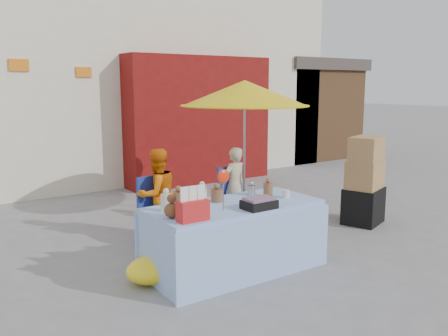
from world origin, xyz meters
TOP-DOWN VIEW (x-y plane):
  - ground at (0.00, 0.00)m, footprint 80.00×80.00m
  - backdrop at (0.52, 7.52)m, footprint 14.00×8.00m
  - market_table at (-0.09, -0.14)m, footprint 1.96×0.93m
  - chair_left at (-0.29, 1.17)m, footprint 0.54×0.53m
  - chair_right at (0.96, 1.17)m, footprint 0.54×0.53m
  - vendor_orange at (-0.28, 1.31)m, footprint 0.65×0.54m
  - vendor_beige at (0.97, 1.31)m, footprint 0.45×0.33m
  - umbrella at (1.27, 1.46)m, footprint 1.90×1.90m
  - box_stack at (2.54, 0.22)m, footprint 0.70×0.64m
  - tarp_bundle at (-0.95, 0.06)m, footprint 0.73×0.64m

SIDE VIEW (x-z plane):
  - ground at x=0.00m, z-range 0.00..0.00m
  - tarp_bundle at x=-0.95m, z-range 0.00..0.28m
  - chair_left at x=-0.29m, z-range -0.17..0.68m
  - chair_right at x=0.96m, z-range -0.17..0.68m
  - market_table at x=-0.09m, z-range -0.20..0.97m
  - vendor_beige at x=0.97m, z-range 0.00..1.13m
  - box_stack at x=2.54m, z-range -0.05..1.24m
  - vendor_orange at x=-0.28m, z-range 0.00..1.21m
  - umbrella at x=1.27m, z-range 0.85..2.94m
  - backdrop at x=0.52m, z-range -0.80..7.00m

